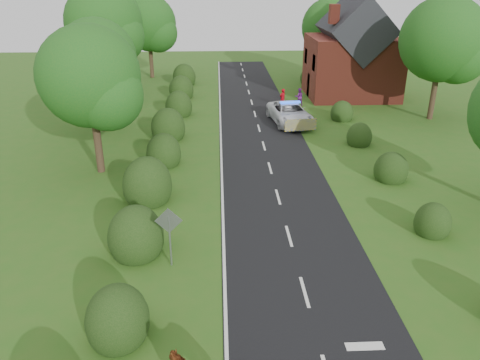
{
  "coord_description": "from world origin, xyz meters",
  "views": [
    {
      "loc": [
        -3.0,
        -13.85,
        10.59
      ],
      "look_at": [
        -2.02,
        7.36,
        1.3
      ],
      "focal_mm": 35.0,
      "sensor_mm": 36.0,
      "label": 1
    }
  ],
  "objects_px": {
    "road_sign": "(169,229)",
    "pedestrian_red": "(282,98)",
    "pedestrian_purple": "(299,97)",
    "police_van": "(290,113)"
  },
  "relations": [
    {
      "from": "police_van",
      "to": "pedestrian_purple",
      "type": "relative_size",
      "value": 3.95
    },
    {
      "from": "road_sign",
      "to": "pedestrian_red",
      "type": "bearing_deg",
      "value": 72.53
    },
    {
      "from": "pedestrian_red",
      "to": "pedestrian_purple",
      "type": "xyz_separation_m",
      "value": [
        1.58,
        0.81,
        -0.07
      ]
    },
    {
      "from": "police_van",
      "to": "pedestrian_purple",
      "type": "xyz_separation_m",
      "value": [
        1.62,
        5.49,
        -0.03
      ]
    },
    {
      "from": "police_van",
      "to": "pedestrian_red",
      "type": "bearing_deg",
      "value": 81.8
    },
    {
      "from": "road_sign",
      "to": "pedestrian_purple",
      "type": "height_order",
      "value": "road_sign"
    },
    {
      "from": "pedestrian_red",
      "to": "pedestrian_purple",
      "type": "bearing_deg",
      "value": 170.14
    },
    {
      "from": "road_sign",
      "to": "police_van",
      "type": "xyz_separation_m",
      "value": [
        7.5,
        19.27,
        -0.86
      ]
    },
    {
      "from": "road_sign",
      "to": "pedestrian_red",
      "type": "relative_size",
      "value": 1.51
    },
    {
      "from": "road_sign",
      "to": "pedestrian_purple",
      "type": "xyz_separation_m",
      "value": [
        9.12,
        24.77,
        -0.89
      ]
    }
  ]
}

